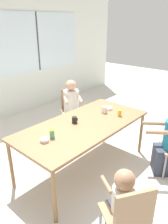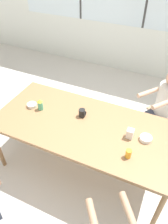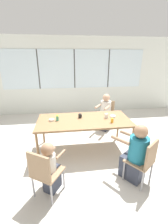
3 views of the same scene
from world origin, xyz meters
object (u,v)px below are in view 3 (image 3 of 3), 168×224
Objects in this scene: juice_glass at (112,120)px; bowl_cereal at (52,120)px; person_toddler at (50,168)px; coffee_mug at (80,116)px; chair_for_woman_green_shirt at (145,159)px; chair_for_man_blue_shirt at (107,112)px; milk_carton_small at (106,116)px; person_woman_green_shirt at (135,155)px; person_man_blue_shirt at (105,114)px; chair_for_toddler at (44,171)px; bowl_white_shallow at (113,116)px; sippy_cup at (57,117)px.

bowl_cereal is (-1.29, 0.26, -0.03)m from juice_glass.
person_toddler is 9.41× the size of coffee_mug.
chair_for_man_blue_shirt is at bearing 53.11° from chair_for_woman_green_shirt.
milk_carton_small reaches higher than chair_for_man_blue_shirt.
person_woman_green_shirt is 2.04m from person_man_blue_shirt.
chair_for_woman_green_shirt is 1.54m from person_toddler.
bowl_white_shallow is at bearing 73.46° from chair_for_toddler.
person_toddler is at bearing -94.88° from sippy_cup.
milk_carton_small is (-0.24, 1.05, 0.34)m from person_woman_green_shirt.
person_man_blue_shirt reaches higher than person_toddler.
coffee_mug reaches higher than bowl_cereal.
sippy_cup is at bearing 73.45° from person_man_blue_shirt.
chair_for_man_blue_shirt is 1.97m from bowl_cereal.
chair_for_man_blue_shirt is 0.78× the size of person_man_blue_shirt.
sippy_cup is at bearing -178.63° from bowl_white_shallow.
sippy_cup is at bearing 167.43° from juice_glass.
coffee_mug reaches higher than chair_for_toddler.
person_toddler is at bearing -137.08° from milk_carton_small.
sippy_cup is at bearing 105.54° from person_woman_green_shirt.
chair_for_man_blue_shirt is 1.44m from coffee_mug.
chair_for_man_blue_shirt is at bearing 35.47° from bowl_cereal.
chair_for_woman_green_shirt is 0.94× the size of person_toddler.
chair_for_toddler is at bearing -92.35° from bowl_cereal.
person_toddler is 9.38× the size of juice_glass.
sippy_cup is at bearing -169.54° from coffee_mug.
chair_for_man_blue_shirt is 0.94× the size of person_toddler.
chair_for_toddler is at bearing -90.00° from person_toddler.
person_man_blue_shirt is 11.39× the size of coffee_mug.
person_toddler is 1.57m from juice_glass.
bowl_white_shallow is at bearing 121.68° from person_man_blue_shirt.
bowl_white_shallow and bowl_cereal have the same top height.
person_toddler is at bearing 92.65° from person_man_blue_shirt.
person_toddler is 1.17m from bowl_cereal.
coffee_mug is (-0.85, -0.90, 0.32)m from person_man_blue_shirt.
chair_for_man_blue_shirt is 1.88m from sippy_cup.
juice_glass is at bearing 66.79° from person_woman_green_shirt.
person_man_blue_shirt is 1.72m from sippy_cup.
juice_glass reaches higher than chair_for_woman_green_shirt.
person_woman_green_shirt is at bearing 34.59° from person_toddler.
person_woman_green_shirt is at bearing -76.82° from milk_carton_small.
sippy_cup is (-1.45, 1.18, 0.34)m from chair_for_woman_green_shirt.
milk_carton_small is 1.23m from bowl_cereal.
sippy_cup is 1.19m from juice_glass.
chair_for_woman_green_shirt is 0.79× the size of person_woman_green_shirt.
person_man_blue_shirt is 1.01m from bowl_white_shallow.
bowl_cereal is (0.05, 1.25, 0.29)m from chair_for_toddler.
milk_carton_small reaches higher than bowl_cereal.
chair_for_woman_green_shirt is at bearing -81.50° from bowl_white_shallow.
sippy_cup reaches higher than chair_for_man_blue_shirt.
milk_carton_small reaches higher than bowl_white_shallow.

